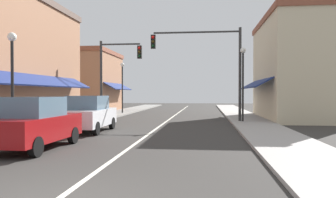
{
  "coord_description": "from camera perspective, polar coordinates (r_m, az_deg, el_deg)",
  "views": [
    {
      "loc": [
        2.61,
        -5.19,
        1.89
      ],
      "look_at": [
        0.36,
        14.69,
        1.54
      ],
      "focal_mm": 35.62,
      "sensor_mm": 36.0,
      "label": 1
    }
  ],
  "objects": [
    {
      "name": "ground_plane",
      "position": [
        23.41,
        0.03,
        -3.64
      ],
      "size": [
        80.0,
        80.0,
        0.0
      ],
      "primitive_type": "plane",
      "color": "#33302D"
    },
    {
      "name": "sidewalk_left",
      "position": [
        24.64,
        -12.81,
        -3.29
      ],
      "size": [
        2.6,
        56.0,
        0.12
      ],
      "primitive_type": "cube",
      "color": "gray",
      "rests_on": "ground"
    },
    {
      "name": "sidewalk_right",
      "position": [
        23.44,
        13.54,
        -3.51
      ],
      "size": [
        2.6,
        56.0,
        0.12
      ],
      "primitive_type": "cube",
      "color": "#A39E99",
      "rests_on": "ground"
    },
    {
      "name": "lane_center_stripe",
      "position": [
        23.41,
        0.03,
        -3.63
      ],
      "size": [
        0.14,
        52.0,
        0.01
      ],
      "primitive_type": "cube",
      "color": "silver",
      "rests_on": "ground"
    },
    {
      "name": "storefront_right_block",
      "position": [
        26.08,
        20.97,
        4.9
      ],
      "size": [
        5.96,
        10.2,
        7.39
      ],
      "color": "beige",
      "rests_on": "ground"
    },
    {
      "name": "storefront_far_left",
      "position": [
        35.21,
        -12.94,
        2.93
      ],
      "size": [
        5.86,
        8.2,
        6.18
      ],
      "color": "#9E6B4C",
      "rests_on": "ground"
    },
    {
      "name": "parked_car_nearest_left",
      "position": [
        12.11,
        -21.96,
        -3.87
      ],
      "size": [
        1.82,
        4.12,
        1.77
      ],
      "rotation": [
        0.0,
        0.0,
        -0.01
      ],
      "color": "maroon",
      "rests_on": "ground"
    },
    {
      "name": "parked_car_second_left",
      "position": [
        16.73,
        -13.42,
        -2.5
      ],
      "size": [
        1.84,
        4.13,
        1.77
      ],
      "rotation": [
        0.0,
        0.0,
        0.02
      ],
      "color": "silver",
      "rests_on": "ground"
    },
    {
      "name": "traffic_signal_mast_arm",
      "position": [
        21.84,
        7.05,
        7.07
      ],
      "size": [
        5.84,
        0.5,
        6.11
      ],
      "color": "#333333",
      "rests_on": "ground"
    },
    {
      "name": "traffic_signal_left_corner",
      "position": [
        23.94,
        -9.16,
        5.31
      ],
      "size": [
        3.07,
        0.5,
        5.61
      ],
      "color": "#333333",
      "rests_on": "ground"
    },
    {
      "name": "street_lamp_left_near",
      "position": [
        14.86,
        -25.11,
        5.05
      ],
      "size": [
        0.36,
        0.36,
        4.34
      ],
      "color": "black",
      "rests_on": "ground"
    },
    {
      "name": "street_lamp_right_mid",
      "position": [
        21.57,
        12.7,
        4.49
      ],
      "size": [
        0.36,
        0.36,
        4.77
      ],
      "color": "black",
      "rests_on": "ground"
    },
    {
      "name": "street_lamp_left_far",
      "position": [
        30.45,
        -7.83,
        3.35
      ],
      "size": [
        0.36,
        0.36,
        4.65
      ],
      "color": "black",
      "rests_on": "ground"
    }
  ]
}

